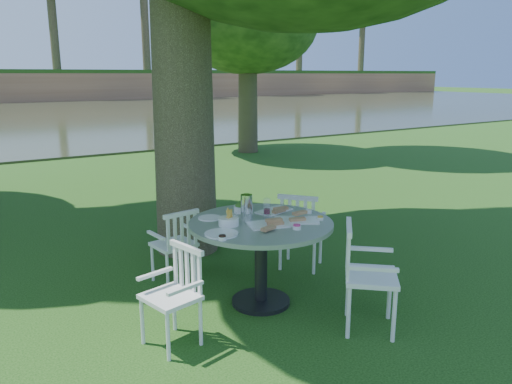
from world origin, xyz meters
The scene contains 8 objects.
ground centered at (0.00, 0.00, 0.00)m, with size 140.00×140.00×0.00m, color #10370B.
table centered at (-0.54, -0.73, 0.66)m, with size 1.34×1.34×0.82m.
chair_ne centered at (0.29, -0.24, 0.52)m, with size 0.60×0.61×0.88m.
chair_nw centered at (-1.01, 0.13, 0.47)m, with size 0.45×0.42×0.80m.
chair_sw centered at (-1.49, -0.95, 0.47)m, with size 0.46×0.48×0.81m.
chair_se centered at (-0.08, -1.58, 0.55)m, with size 0.64×0.64×0.93m.
tableware centered at (-0.58, -0.65, 0.86)m, with size 1.22×0.87×0.23m.
river centered at (0.00, 23.00, 0.00)m, with size 100.00×28.00×0.12m, color #2D321D.
Camera 1 is at (-2.98, -4.45, 2.16)m, focal length 35.00 mm.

